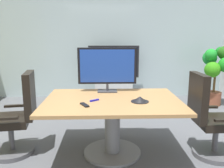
{
  "coord_description": "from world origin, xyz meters",
  "views": [
    {
      "loc": [
        -0.0,
        -2.79,
        1.55
      ],
      "look_at": [
        0.1,
        0.37,
        0.9
      ],
      "focal_mm": 37.82,
      "sensor_mm": 36.0,
      "label": 1
    }
  ],
  "objects_px": {
    "conference_table": "(113,114)",
    "office_chair_right": "(210,122)",
    "office_chair_left": "(18,120)",
    "conference_phone": "(140,99)",
    "remote_control": "(85,105)",
    "tv_monitor": "(107,67)",
    "potted_plant": "(216,68)",
    "wall_display_unit": "(114,82)"
  },
  "relations": [
    {
      "from": "conference_table",
      "to": "office_chair_right",
      "type": "height_order",
      "value": "office_chair_right"
    },
    {
      "from": "office_chair_left",
      "to": "conference_phone",
      "type": "distance_m",
      "value": 1.62
    },
    {
      "from": "remote_control",
      "to": "conference_phone",
      "type": "bearing_deg",
      "value": -16.15
    },
    {
      "from": "office_chair_left",
      "to": "tv_monitor",
      "type": "relative_size",
      "value": 1.3
    },
    {
      "from": "tv_monitor",
      "to": "remote_control",
      "type": "relative_size",
      "value": 4.94
    },
    {
      "from": "potted_plant",
      "to": "remote_control",
      "type": "distance_m",
      "value": 3.61
    },
    {
      "from": "conference_table",
      "to": "wall_display_unit",
      "type": "height_order",
      "value": "wall_display_unit"
    },
    {
      "from": "office_chair_right",
      "to": "wall_display_unit",
      "type": "relative_size",
      "value": 0.83
    },
    {
      "from": "remote_control",
      "to": "office_chair_right",
      "type": "bearing_deg",
      "value": -21.91
    },
    {
      "from": "conference_table",
      "to": "office_chair_right",
      "type": "relative_size",
      "value": 1.59
    },
    {
      "from": "conference_phone",
      "to": "remote_control",
      "type": "height_order",
      "value": "conference_phone"
    },
    {
      "from": "conference_table",
      "to": "conference_phone",
      "type": "xyz_separation_m",
      "value": [
        0.34,
        -0.12,
        0.23
      ]
    },
    {
      "from": "office_chair_right",
      "to": "remote_control",
      "type": "distance_m",
      "value": 1.61
    },
    {
      "from": "office_chair_right",
      "to": "potted_plant",
      "type": "xyz_separation_m",
      "value": [
        1.12,
        2.24,
        0.39
      ]
    },
    {
      "from": "office_chair_right",
      "to": "conference_phone",
      "type": "xyz_separation_m",
      "value": [
        -0.91,
        -0.02,
        0.32
      ]
    },
    {
      "from": "office_chair_left",
      "to": "tv_monitor",
      "type": "distance_m",
      "value": 1.4
    },
    {
      "from": "office_chair_left",
      "to": "tv_monitor",
      "type": "bearing_deg",
      "value": 98.92
    },
    {
      "from": "conference_table",
      "to": "remote_control",
      "type": "xyz_separation_m",
      "value": [
        -0.33,
        -0.26,
        0.2
      ]
    },
    {
      "from": "conference_table",
      "to": "tv_monitor",
      "type": "distance_m",
      "value": 0.71
    },
    {
      "from": "office_chair_right",
      "to": "tv_monitor",
      "type": "distance_m",
      "value": 1.55
    },
    {
      "from": "wall_display_unit",
      "to": "conference_phone",
      "type": "distance_m",
      "value": 2.86
    },
    {
      "from": "tv_monitor",
      "to": "office_chair_right",
      "type": "bearing_deg",
      "value": -22.5
    },
    {
      "from": "tv_monitor",
      "to": "conference_phone",
      "type": "height_order",
      "value": "tv_monitor"
    },
    {
      "from": "office_chair_right",
      "to": "remote_control",
      "type": "height_order",
      "value": "office_chair_right"
    },
    {
      "from": "office_chair_right",
      "to": "conference_phone",
      "type": "distance_m",
      "value": 0.96
    },
    {
      "from": "office_chair_left",
      "to": "potted_plant",
      "type": "bearing_deg",
      "value": 111.14
    },
    {
      "from": "tv_monitor",
      "to": "potted_plant",
      "type": "distance_m",
      "value": 2.97
    },
    {
      "from": "office_chair_left",
      "to": "potted_plant",
      "type": "relative_size",
      "value": 0.83
    },
    {
      "from": "conference_phone",
      "to": "remote_control",
      "type": "relative_size",
      "value": 1.29
    },
    {
      "from": "tv_monitor",
      "to": "potted_plant",
      "type": "xyz_separation_m",
      "value": [
        2.42,
        1.71,
        -0.25
      ]
    },
    {
      "from": "wall_display_unit",
      "to": "conference_phone",
      "type": "xyz_separation_m",
      "value": [
        0.21,
        -2.83,
        0.33
      ]
    },
    {
      "from": "conference_table",
      "to": "tv_monitor",
      "type": "xyz_separation_m",
      "value": [
        -0.06,
        0.44,
        0.55
      ]
    },
    {
      "from": "office_chair_left",
      "to": "remote_control",
      "type": "distance_m",
      "value": 1.01
    },
    {
      "from": "tv_monitor",
      "to": "wall_display_unit",
      "type": "xyz_separation_m",
      "value": [
        0.18,
        2.27,
        -0.66
      ]
    },
    {
      "from": "office_chair_right",
      "to": "wall_display_unit",
      "type": "xyz_separation_m",
      "value": [
        -1.12,
        2.81,
        -0.01
      ]
    },
    {
      "from": "conference_table",
      "to": "office_chair_left",
      "type": "height_order",
      "value": "office_chair_left"
    },
    {
      "from": "wall_display_unit",
      "to": "conference_table",
      "type": "bearing_deg",
      "value": -92.6
    },
    {
      "from": "wall_display_unit",
      "to": "conference_phone",
      "type": "height_order",
      "value": "wall_display_unit"
    },
    {
      "from": "office_chair_left",
      "to": "office_chair_right",
      "type": "relative_size",
      "value": 1.0
    },
    {
      "from": "office_chair_left",
      "to": "conference_table",
      "type": "bearing_deg",
      "value": 78.38
    },
    {
      "from": "wall_display_unit",
      "to": "potted_plant",
      "type": "distance_m",
      "value": 2.34
    },
    {
      "from": "tv_monitor",
      "to": "remote_control",
      "type": "height_order",
      "value": "tv_monitor"
    }
  ]
}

